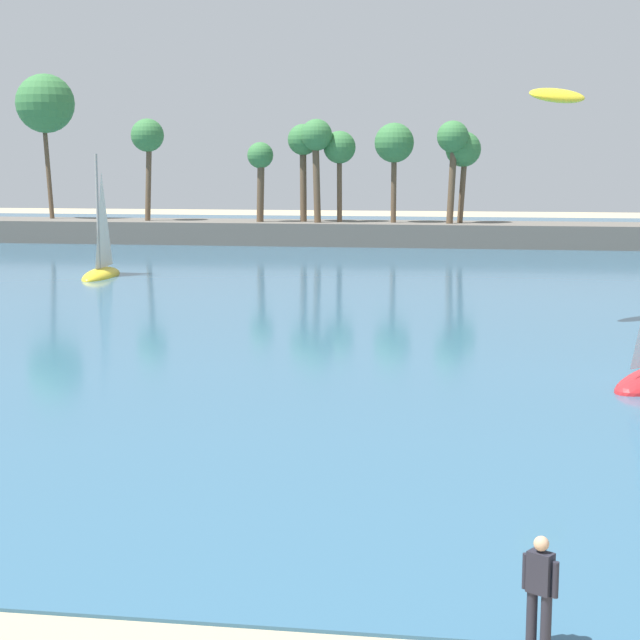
# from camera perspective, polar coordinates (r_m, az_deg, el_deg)

# --- Properties ---
(sea) EXTENTS (220.00, 107.04, 0.06)m
(sea) POSITION_cam_1_polar(r_m,az_deg,el_deg) (67.81, 6.09, 3.11)
(sea) COLOR #33607F
(sea) RESTS_ON ground
(palm_headland) EXTENTS (92.24, 6.60, 13.43)m
(palm_headland) POSITION_cam_1_polar(r_m,az_deg,el_deg) (81.08, 6.90, 6.41)
(palm_headland) COLOR #605B54
(palm_headland) RESTS_ON ground
(person_at_waterline) EXTENTS (0.48, 0.35, 1.67)m
(person_at_waterline) POSITION_cam_1_polar(r_m,az_deg,el_deg) (14.98, 11.87, -14.20)
(person_at_waterline) COLOR #23232D
(person_at_waterline) RESTS_ON ground
(sailboat_mid_bay) EXTENTS (1.74, 5.15, 7.39)m
(sailboat_mid_bay) POSITION_cam_1_polar(r_m,az_deg,el_deg) (60.56, -11.81, 2.96)
(sailboat_mid_bay) COLOR yellow
(sailboat_mid_bay) RESTS_ON sea
(kite_aloft_high_over_bay) EXTENTS (2.95, 2.91, 0.85)m
(kite_aloft_high_over_bay) POSITION_cam_1_polar(r_m,az_deg,el_deg) (42.83, 12.80, 11.82)
(kite_aloft_high_over_bay) COLOR yellow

